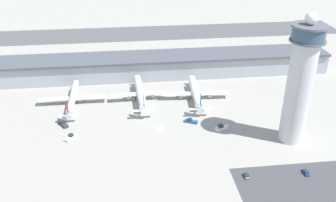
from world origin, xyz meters
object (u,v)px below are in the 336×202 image
object	(u,v)px
service_truck_catering	(222,128)
service_truck_baggage	(63,124)
service_truck_water	(71,137)
control_tower	(300,82)
car_black_suv	(306,172)
airplane_gate_bravo	(140,93)
service_truck_fuel	(191,121)
car_grey_coupe	(246,176)
airplane_gate_charlie	(196,93)
airplane_gate_alpha	(73,98)

from	to	relation	value
service_truck_catering	service_truck_baggage	size ratio (longest dim) A/B	0.96
service_truck_water	control_tower	bearing A→B (deg)	-6.72
control_tower	car_black_suv	xyz separation A→B (m)	(-4.27, -27.18, -30.95)
service_truck_catering	airplane_gate_bravo	bearing A→B (deg)	136.74
control_tower	service_truck_fuel	distance (m)	59.94
service_truck_fuel	service_truck_baggage	bearing A→B (deg)	175.59
service_truck_catering	service_truck_water	xyz separation A→B (m)	(-77.44, 0.29, -0.21)
service_truck_catering	car_black_suv	xyz separation A→B (m)	(27.81, -39.79, -0.49)
service_truck_fuel	car_grey_coupe	bearing A→B (deg)	-71.56
airplane_gate_bravo	service_truck_catering	distance (m)	55.36
airplane_gate_charlie	service_truck_baggage	bearing A→B (deg)	-164.16
service_truck_fuel	service_truck_water	world-z (taller)	service_truck_water
car_black_suv	service_truck_fuel	bearing A→B (deg)	131.04
control_tower	airplane_gate_bravo	distance (m)	92.15
control_tower	airplane_gate_charlie	distance (m)	68.04
airplane_gate_bravo	airplane_gate_charlie	world-z (taller)	airplane_gate_bravo
service_truck_baggage	service_truck_water	xyz separation A→B (m)	(5.37, -13.95, -0.04)
airplane_gate_charlie	car_grey_coupe	world-z (taller)	airplane_gate_charlie
car_black_suv	car_grey_coupe	distance (m)	26.48
control_tower	service_truck_catering	bearing A→B (deg)	158.53
control_tower	service_truck_catering	distance (m)	46.00
airplane_gate_bravo	car_grey_coupe	xyz separation A→B (m)	(41.57, -76.83, -4.17)
service_truck_catering	car_grey_coupe	world-z (taller)	service_truck_catering
airplane_gate_alpha	service_truck_catering	distance (m)	88.65
airplane_gate_bravo	service_truck_fuel	xyz separation A→B (m)	(25.58, -28.87, -3.93)
service_truck_water	car_black_suv	distance (m)	112.62
airplane_gate_alpha	service_truck_fuel	world-z (taller)	airplane_gate_alpha
control_tower	service_truck_catering	xyz separation A→B (m)	(-32.07, 12.61, -30.46)
service_truck_fuel	service_truck_baggage	world-z (taller)	service_truck_baggage
control_tower	car_grey_coupe	distance (m)	50.97
car_black_suv	service_truck_water	bearing A→B (deg)	159.16
control_tower	airplane_gate_bravo	world-z (taller)	control_tower
service_truck_fuel	service_truck_baggage	xyz separation A→B (m)	(-68.17, 5.25, 0.10)
airplane_gate_bravo	service_truck_catering	bearing A→B (deg)	-43.26
airplane_gate_alpha	service_truck_baggage	xyz separation A→B (m)	(-2.78, -23.79, -3.03)
service_truck_catering	service_truck_fuel	size ratio (longest dim) A/B	1.01
car_grey_coupe	service_truck_baggage	bearing A→B (deg)	147.69
airplane_gate_charlie	car_black_suv	bearing A→B (deg)	-65.09
control_tower	service_truck_catering	size ratio (longest dim) A/B	8.46
airplane_gate_alpha	car_black_suv	distance (m)	133.02
car_black_suv	control_tower	bearing A→B (deg)	81.08
control_tower	service_truck_water	xyz separation A→B (m)	(-109.52, 12.90, -30.67)
airplane_gate_charlie	service_truck_water	distance (m)	78.68
control_tower	service_truck_water	world-z (taller)	control_tower
airplane_gate_bravo	car_black_suv	xyz separation A→B (m)	(68.04, -77.64, -4.17)
service_truck_fuel	service_truck_water	distance (m)	63.39
airplane_gate_alpha	car_grey_coupe	bearing A→B (deg)	-43.42
airplane_gate_charlie	car_black_suv	world-z (taller)	airplane_gate_charlie
airplane_gate_alpha	control_tower	bearing A→B (deg)	-24.31
airplane_gate_bravo	service_truck_baggage	distance (m)	48.85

